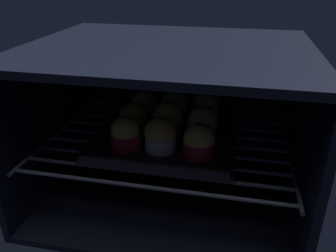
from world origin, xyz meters
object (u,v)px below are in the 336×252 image
object	(u,v)px
muffin_row0_col0	(126,134)
muffin_row2_col1	(173,108)
muffin_row2_col0	(145,105)
muffin_row2_col2	(205,109)
baking_tray	(168,135)
muffin_row0_col1	(159,135)
muffin_row1_col2	(202,124)
muffin_row0_col2	(199,141)
muffin_row1_col1	(169,120)
muffin_row1_col0	(134,119)

from	to	relation	value
muffin_row0_col0	muffin_row2_col1	distance (cm)	17.16
muffin_row2_col0	muffin_row2_col2	world-z (taller)	same
muffin_row2_col0	baking_tray	bearing A→B (deg)	-45.56
muffin_row0_col1	muffin_row1_col2	bearing A→B (deg)	41.54
muffin_row0_col0	muffin_row0_col2	size ratio (longest dim) A/B	0.98
muffin_row0_col0	muffin_row0_col1	bearing A→B (deg)	3.06
muffin_row0_col0	muffin_row2_col2	world-z (taller)	muffin_row2_col2
muffin_row1_col2	muffin_row2_col0	bearing A→B (deg)	152.36
baking_tray	muffin_row0_col0	bearing A→B (deg)	-133.26
muffin_row2_col2	baking_tray	bearing A→B (deg)	-133.77
muffin_row0_col1	muffin_row1_col2	distance (cm)	10.89
muffin_row2_col2	muffin_row0_col2	bearing A→B (deg)	-87.81
muffin_row1_col1	muffin_row2_col1	bearing A→B (deg)	94.53
muffin_row1_col0	muffin_row2_col1	distance (cm)	11.13
muffin_row2_col2	muffin_row1_col2	bearing A→B (deg)	-88.02
muffin_row0_col1	muffin_row1_col1	world-z (taller)	muffin_row1_col1
baking_tray	muffin_row0_col0	xyz separation A→B (cm)	(-7.45, -7.91, 3.54)
muffin_row0_col0	muffin_row2_col0	size ratio (longest dim) A/B	0.90
muffin_row1_col1	muffin_row2_col2	bearing A→B (deg)	48.73
muffin_row2_col0	muffin_row2_col1	size ratio (longest dim) A/B	1.03
muffin_row0_col0	muffin_row1_col1	world-z (taller)	muffin_row1_col1
muffin_row1_col0	muffin_row2_col0	world-z (taller)	muffin_row2_col0
baking_tray	muffin_row1_col1	world-z (taller)	muffin_row1_col1
muffin_row0_col0	muffin_row1_col2	world-z (taller)	muffin_row1_col2
muffin_row1_col1	muffin_row2_col0	xyz separation A→B (cm)	(-7.98, 8.16, -0.47)
muffin_row0_col0	muffin_row1_col2	size ratio (longest dim) A/B	0.94
baking_tray	muffin_row2_col0	world-z (taller)	muffin_row2_col0
muffin_row1_col2	baking_tray	bearing A→B (deg)	177.74
muffin_row1_col0	muffin_row1_col2	size ratio (longest dim) A/B	0.95
muffin_row2_col0	muffin_row1_col2	bearing A→B (deg)	-27.64
baking_tray	muffin_row2_col1	size ratio (longest dim) A/B	4.21
muffin_row1_col0	muffin_row0_col1	bearing A→B (deg)	-43.01
muffin_row1_col0	muffin_row2_col0	bearing A→B (deg)	87.58
muffin_row2_col0	muffin_row0_col1	bearing A→B (deg)	-64.39
muffin_row0_col2	muffin_row1_col2	size ratio (longest dim) A/B	0.96
muffin_row1_col0	muffin_row1_col2	world-z (taller)	muffin_row1_col2
muffin_row1_col2	muffin_row1_col1	bearing A→B (deg)	-179.65
muffin_row0_col0	muffin_row1_col0	world-z (taller)	muffin_row1_col0
muffin_row0_col1	muffin_row2_col2	distance (cm)	17.31
muffin_row0_col1	muffin_row2_col1	bearing A→B (deg)	90.03
baking_tray	muffin_row1_col0	size ratio (longest dim) A/B	4.43
muffin_row0_col2	muffin_row1_col2	bearing A→B (deg)	92.41
muffin_row0_col0	muffin_row0_col1	world-z (taller)	muffin_row0_col1
muffin_row1_col0	muffin_row2_col1	bearing A→B (deg)	46.33
muffin_row1_col0	muffin_row0_col2	bearing A→B (deg)	-25.85
muffin_row1_col2	muffin_row0_col2	bearing A→B (deg)	-87.59
baking_tray	muffin_row0_col1	size ratio (longest dim) A/B	4.26
muffin_row0_col0	muffin_row1_col0	bearing A→B (deg)	94.22
muffin_row1_col1	muffin_row1_col2	world-z (taller)	muffin_row1_col1
baking_tray	muffin_row0_col1	xyz separation A→B (cm)	(-0.31, -7.53, 3.76)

